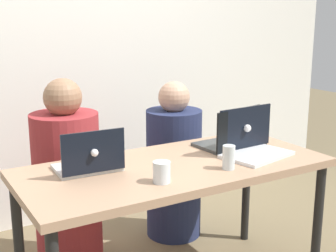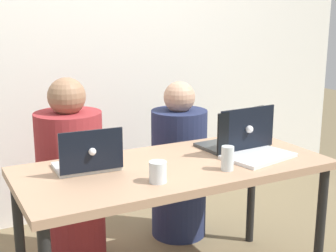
{
  "view_description": "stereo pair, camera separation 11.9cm",
  "coord_description": "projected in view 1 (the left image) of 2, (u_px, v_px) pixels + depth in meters",
  "views": [
    {
      "loc": [
        -1.15,
        -1.89,
        1.45
      ],
      "look_at": [
        0.0,
        0.07,
        0.9
      ],
      "focal_mm": 50.0,
      "sensor_mm": 36.0,
      "label": 1
    },
    {
      "loc": [
        -1.05,
        -1.94,
        1.45
      ],
      "look_at": [
        0.0,
        0.07,
        0.9
      ],
      "focal_mm": 50.0,
      "sensor_mm": 36.0,
      "label": 2
    }
  ],
  "objects": [
    {
      "name": "back_wall",
      "position": [
        80.0,
        33.0,
        3.24
      ],
      "size": [
        4.5,
        0.1,
        2.63
      ],
      "primitive_type": "cube",
      "color": "white",
      "rests_on": "ground"
    },
    {
      "name": "desk",
      "position": [
        175.0,
        177.0,
        2.34
      ],
      "size": [
        1.54,
        0.69,
        0.72
      ],
      "color": "tan",
      "rests_on": "ground"
    },
    {
      "name": "person_on_left",
      "position": [
        67.0,
        184.0,
        2.7
      ],
      "size": [
        0.44,
        0.44,
        1.1
      ],
      "rotation": [
        0.0,
        0.0,
        3.3
      ],
      "color": "maroon",
      "rests_on": "ground"
    },
    {
      "name": "person_on_right",
      "position": [
        174.0,
        168.0,
        3.07
      ],
      "size": [
        0.42,
        0.42,
        1.03
      ],
      "rotation": [
        0.0,
        0.0,
        2.95
      ],
      "color": "#222A4E",
      "rests_on": "ground"
    },
    {
      "name": "laptop_back_right",
      "position": [
        235.0,
        139.0,
        2.59
      ],
      "size": [
        0.37,
        0.3,
        0.24
      ],
      "rotation": [
        0.0,
        0.0,
        3.2
      ],
      "color": "#383C3C",
      "rests_on": "desk"
    },
    {
      "name": "laptop_front_right",
      "position": [
        250.0,
        145.0,
        2.46
      ],
      "size": [
        0.4,
        0.32,
        0.24
      ],
      "rotation": [
        0.0,
        0.0,
        0.21
      ],
      "color": "silver",
      "rests_on": "desk"
    },
    {
      "name": "laptop_back_left",
      "position": [
        89.0,
        162.0,
        2.2
      ],
      "size": [
        0.31,
        0.26,
        0.21
      ],
      "rotation": [
        0.0,
        0.0,
        3.09
      ],
      "color": "silver",
      "rests_on": "desk"
    },
    {
      "name": "water_glass_right",
      "position": [
        229.0,
        159.0,
        2.23
      ],
      "size": [
        0.06,
        0.06,
        0.12
      ],
      "color": "silver",
      "rests_on": "desk"
    },
    {
      "name": "water_glass_left",
      "position": [
        162.0,
        174.0,
        2.06
      ],
      "size": [
        0.08,
        0.08,
        0.1
      ],
      "color": "white",
      "rests_on": "desk"
    }
  ]
}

